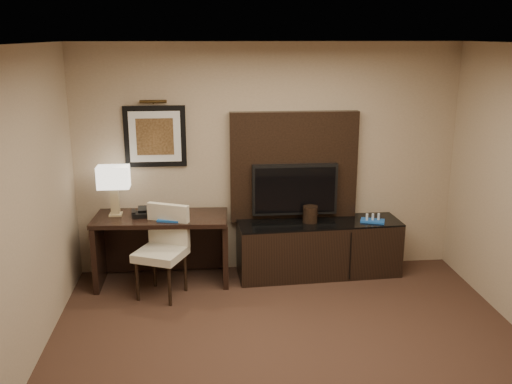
{
  "coord_description": "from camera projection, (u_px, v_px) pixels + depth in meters",
  "views": [
    {
      "loc": [
        -0.74,
        -4.03,
        2.77
      ],
      "look_at": [
        -0.21,
        1.8,
        1.15
      ],
      "focal_mm": 40.0,
      "sensor_mm": 36.0,
      "label": 1
    }
  ],
  "objects": [
    {
      "name": "ceiling",
      "position": [
        309.0,
        45.0,
        3.95
      ],
      "size": [
        4.5,
        5.0,
        0.01
      ],
      "primitive_type": "cube",
      "color": "silver",
      "rests_on": "wall_back"
    },
    {
      "name": "desk_phone",
      "position": [
        141.0,
        213.0,
        6.39
      ],
      "size": [
        0.2,
        0.19,
        0.09
      ],
      "primitive_type": null,
      "rotation": [
        0.0,
        0.0,
        0.11
      ],
      "color": "black",
      "rests_on": "desk"
    },
    {
      "name": "tv",
      "position": [
        295.0,
        189.0,
        6.67
      ],
      "size": [
        1.0,
        0.08,
        0.6
      ],
      "primitive_type": "cube",
      "color": "black",
      "rests_on": "tv_wall_panel"
    },
    {
      "name": "book",
      "position": [
        170.0,
        207.0,
        6.36
      ],
      "size": [
        0.16,
        0.09,
        0.23
      ],
      "primitive_type": "imported",
      "rotation": [
        0.0,
        0.0,
        0.44
      ],
      "color": "tan",
      "rests_on": "desk"
    },
    {
      "name": "picture_light",
      "position": [
        153.0,
        102.0,
        6.35
      ],
      "size": [
        0.04,
        0.04,
        0.3
      ],
      "primitive_type": "cylinder",
      "color": "#412E14",
      "rests_on": "wall_back"
    },
    {
      "name": "artwork",
      "position": [
        155.0,
        136.0,
        6.5
      ],
      "size": [
        0.7,
        0.04,
        0.7
      ],
      "primitive_type": "cube",
      "color": "black",
      "rests_on": "wall_back"
    },
    {
      "name": "blue_folder",
      "position": [
        172.0,
        217.0,
        6.35
      ],
      "size": [
        0.32,
        0.39,
        0.02
      ],
      "primitive_type": "cube",
      "rotation": [
        0.0,
        0.0,
        -0.23
      ],
      "color": "#1B59B2",
      "rests_on": "desk"
    },
    {
      "name": "wall_back",
      "position": [
        268.0,
        159.0,
        6.71
      ],
      "size": [
        4.5,
        0.01,
        2.7
      ],
      "primitive_type": "cube",
      "color": "tan",
      "rests_on": "floor"
    },
    {
      "name": "tv_wall_panel",
      "position": [
        294.0,
        167.0,
        6.7
      ],
      "size": [
        1.5,
        0.12,
        1.3
      ],
      "primitive_type": "cube",
      "color": "black",
      "rests_on": "wall_back"
    },
    {
      "name": "desk",
      "position": [
        162.0,
        249.0,
        6.52
      ],
      "size": [
        1.53,
        0.73,
        0.8
      ],
      "primitive_type": "cube",
      "rotation": [
        0.0,
        0.0,
        -0.06
      ],
      "color": "black",
      "rests_on": "floor"
    },
    {
      "name": "ice_bucket",
      "position": [
        310.0,
        214.0,
        6.63
      ],
      "size": [
        0.2,
        0.2,
        0.19
      ],
      "primitive_type": "cylinder",
      "rotation": [
        0.0,
        0.0,
        0.17
      ],
      "color": "black",
      "rests_on": "credenza"
    },
    {
      "name": "credenza",
      "position": [
        319.0,
        248.0,
        6.75
      ],
      "size": [
        1.93,
        0.64,
        0.66
      ],
      "primitive_type": "cube",
      "rotation": [
        0.0,
        0.0,
        0.06
      ],
      "color": "black",
      "rests_on": "floor"
    },
    {
      "name": "minibar_tray",
      "position": [
        373.0,
        218.0,
        6.66
      ],
      "size": [
        0.31,
        0.25,
        0.1
      ],
      "primitive_type": null,
      "rotation": [
        0.0,
        0.0,
        -0.34
      ],
      "color": "blue",
      "rests_on": "credenza"
    },
    {
      "name": "table_lamp",
      "position": [
        114.0,
        193.0,
        6.38
      ],
      "size": [
        0.33,
        0.2,
        0.51
      ],
      "primitive_type": null,
      "rotation": [
        0.0,
        0.0,
        0.08
      ],
      "color": "tan",
      "rests_on": "desk"
    },
    {
      "name": "desk_chair",
      "position": [
        161.0,
        253.0,
        6.14
      ],
      "size": [
        0.66,
        0.7,
        1.0
      ],
      "primitive_type": null,
      "rotation": [
        0.0,
        0.0,
        -0.41
      ],
      "color": "beige",
      "rests_on": "floor"
    }
  ]
}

